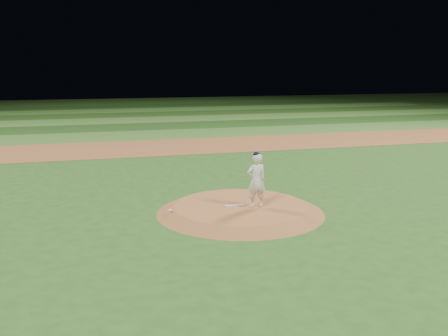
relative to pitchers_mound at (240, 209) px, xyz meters
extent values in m
plane|color=#2A571C|center=(0.00, 0.00, -0.12)|extent=(120.00, 120.00, 0.00)
cube|color=#96582E|center=(0.00, 14.00, -0.12)|extent=(70.00, 6.00, 0.02)
cube|color=#3E7028|center=(0.00, 19.50, -0.12)|extent=(70.00, 5.00, 0.02)
cube|color=#214917|center=(0.00, 24.50, -0.12)|extent=(70.00, 5.00, 0.02)
cube|color=#447C2D|center=(0.00, 29.50, -0.12)|extent=(70.00, 5.00, 0.02)
cube|color=#274D18|center=(0.00, 34.50, -0.12)|extent=(70.00, 5.00, 0.02)
cube|color=#407A2C|center=(0.00, 39.50, -0.12)|extent=(70.00, 5.00, 0.02)
cube|color=#214716|center=(0.00, 44.50, -0.12)|extent=(70.00, 5.00, 0.02)
cone|color=#A56233|center=(0.00, 0.00, 0.00)|extent=(5.50, 5.50, 0.25)
cube|color=silver|center=(-0.23, -0.05, 0.14)|extent=(0.64, 0.18, 0.03)
ellipsoid|color=white|center=(-2.35, -0.08, 0.16)|extent=(0.14, 0.14, 0.08)
imported|color=white|center=(0.41, -0.37, 1.01)|extent=(0.68, 0.48, 1.76)
ellipsoid|color=black|center=(0.41, -0.37, 1.87)|extent=(0.22, 0.22, 0.15)
camera|label=1|loc=(-4.80, -15.07, 4.63)|focal=40.00mm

